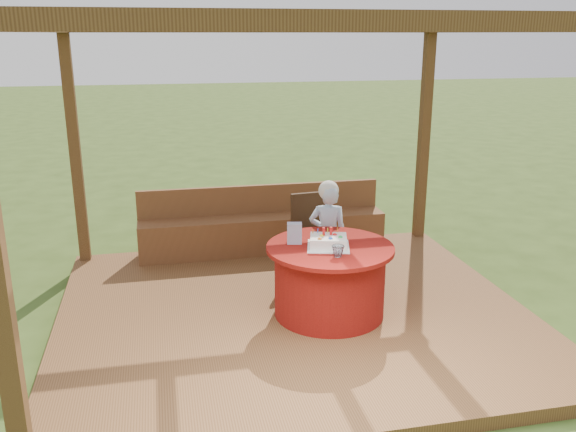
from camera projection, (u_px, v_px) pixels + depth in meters
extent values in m
plane|color=#304818|center=(293.00, 320.00, 6.00)|extent=(60.00, 60.00, 0.00)
cube|color=brown|center=(293.00, 315.00, 5.99)|extent=(4.50, 4.00, 0.12)
cube|color=brown|center=(75.00, 152.00, 6.93)|extent=(0.12, 0.12, 2.60)
cube|color=brown|center=(424.00, 139.00, 7.78)|extent=(0.12, 0.12, 2.60)
cube|color=brown|center=(367.00, 21.00, 3.44)|extent=(4.50, 0.14, 0.12)
cube|color=brown|center=(258.00, 27.00, 6.96)|extent=(4.50, 0.14, 0.12)
cube|color=brown|center=(29.00, 24.00, 4.77)|extent=(0.14, 4.00, 0.12)
cube|color=brown|center=(518.00, 26.00, 5.63)|extent=(0.14, 4.00, 0.12)
cube|color=brown|center=(138.00, 25.00, 4.94)|extent=(0.10, 3.70, 0.10)
cube|color=brown|center=(294.00, 25.00, 5.20)|extent=(0.10, 3.70, 0.10)
cube|color=brown|center=(435.00, 25.00, 5.46)|extent=(0.10, 3.70, 0.10)
cube|color=brown|center=(263.00, 234.00, 7.50)|extent=(3.00, 0.42, 0.45)
cube|color=brown|center=(260.00, 199.00, 7.55)|extent=(3.00, 0.06, 0.35)
cylinder|color=maroon|center=(329.00, 282.00, 5.78)|extent=(1.04, 1.04, 0.65)
cylinder|color=maroon|center=(330.00, 248.00, 5.68)|extent=(1.20, 1.20, 0.04)
cube|color=#372211|center=(316.00, 237.00, 6.69)|extent=(0.49, 0.49, 0.05)
cylinder|color=#372211|center=(306.00, 263.00, 6.54)|extent=(0.04, 0.04, 0.45)
cylinder|color=#372211|center=(337.00, 259.00, 6.65)|extent=(0.04, 0.04, 0.45)
cylinder|color=#372211|center=(296.00, 252.00, 6.87)|extent=(0.04, 0.04, 0.45)
cylinder|color=#372211|center=(325.00, 249.00, 6.98)|extent=(0.04, 0.04, 0.45)
cube|color=#372211|center=(310.00, 212.00, 6.81)|extent=(0.45, 0.09, 0.45)
imported|color=#9FC2EC|center=(328.00, 235.00, 6.42)|extent=(0.45, 0.35, 1.10)
sphere|color=white|center=(329.00, 191.00, 6.28)|extent=(0.21, 0.21, 0.21)
cube|color=white|center=(328.00, 246.00, 5.66)|extent=(0.47, 0.47, 0.01)
cube|color=white|center=(328.00, 241.00, 5.64)|extent=(0.39, 0.35, 0.10)
cylinder|color=red|center=(324.00, 231.00, 5.65)|extent=(0.03, 0.03, 0.07)
cylinder|color=red|center=(331.00, 231.00, 5.66)|extent=(0.03, 0.03, 0.07)
sphere|color=orange|center=(320.00, 238.00, 5.55)|extent=(0.04, 0.04, 0.04)
sphere|color=blue|center=(331.00, 238.00, 5.56)|extent=(0.04, 0.04, 0.04)
sphere|color=green|center=(340.00, 236.00, 5.60)|extent=(0.04, 0.04, 0.04)
sphere|color=yellow|center=(322.00, 235.00, 5.63)|extent=(0.04, 0.04, 0.04)
sphere|color=red|center=(335.00, 234.00, 5.67)|extent=(0.04, 0.04, 0.04)
cube|color=#BF7BB0|center=(294.00, 233.00, 5.73)|extent=(0.15, 0.12, 0.20)
imported|color=white|center=(338.00, 251.00, 5.39)|extent=(0.12, 0.12, 0.10)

